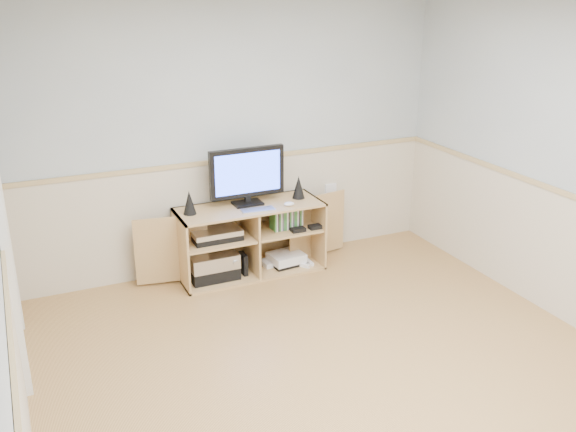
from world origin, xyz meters
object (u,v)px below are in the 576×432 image
Objects in this scene: media_cabinet at (248,237)px; monitor at (247,174)px; keyboard at (258,210)px; game_consoles at (285,259)px.

monitor is (-0.00, -0.01, 0.60)m from media_cabinet.
keyboard is (0.03, -0.20, 0.32)m from media_cabinet.
media_cabinet is 0.44m from game_consoles.
media_cabinet is at bearing 90.00° from monitor.
keyboard reaches higher than game_consoles.
monitor reaches higher than game_consoles.
media_cabinet is at bearing 102.50° from keyboard.
monitor is at bearing -90.00° from media_cabinet.
game_consoles is at bearing -11.64° from media_cabinet.
media_cabinet is 0.60m from monitor.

